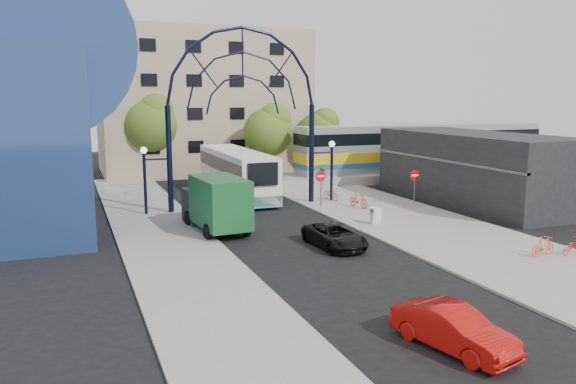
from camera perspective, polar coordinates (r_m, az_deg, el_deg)
name	(u,v)px	position (r m, az deg, el deg)	size (l,w,h in m)	color
ground	(335,264)	(25.94, 4.82, -7.27)	(120.00, 120.00, 0.00)	black
sidewalk_east	(429,229)	(33.28, 14.17, -3.63)	(8.00, 56.00, 0.12)	gray
plaza_west	(169,244)	(29.54, -11.95, -5.22)	(5.00, 50.00, 0.12)	gray
gateway_arch	(243,81)	(37.88, -4.61, 11.17)	(13.64, 0.44, 12.10)	black
stop_sign	(321,180)	(38.13, 3.33, 1.28)	(0.80, 0.07, 2.50)	slate
do_not_enter_sign	(415,179)	(39.45, 12.76, 1.31)	(0.76, 0.07, 2.48)	slate
street_name_sign	(322,176)	(38.81, 3.49, 1.63)	(0.70, 0.70, 2.80)	slate
sandwich_board	(376,214)	(33.46, 8.90, -2.18)	(0.55, 0.61, 0.99)	white
commercial_block_east	(474,168)	(42.39, 18.39, 2.34)	(6.00, 16.00, 5.00)	black
apartment_block	(202,102)	(58.66, -8.77, 9.02)	(20.00, 12.10, 14.00)	tan
train_platform	(422,173)	(54.52, 13.45, 1.86)	(32.00, 5.00, 0.80)	gray
train_car	(423,147)	(54.25, 13.55, 4.48)	(25.10, 3.05, 4.20)	#B7B7BC
tree_north_a	(270,130)	(51.21, -1.89, 6.36)	(4.48, 4.48, 7.00)	#382314
tree_north_b	(151,122)	(52.68, -13.77, 6.91)	(5.12, 5.12, 8.00)	#382314
tree_north_c	(320,131)	(55.35, 3.30, 6.26)	(4.16, 4.16, 6.50)	#382314
city_bus	(236,172)	(43.03, -5.26, 1.99)	(3.10, 12.78, 3.50)	white
green_truck	(215,203)	(31.99, -7.41, -1.17)	(2.79, 6.40, 3.15)	black
black_suv	(335,236)	(28.56, 4.76, -4.44)	(1.98, 4.29, 1.19)	black
red_sedan	(453,329)	(18.03, 16.44, -13.17)	(1.39, 4.00, 1.32)	#B60F0B
bike_near_a	(331,194)	(40.89, 4.38, -0.19)	(0.59, 1.69, 0.89)	#E8572E
bike_near_b	(359,200)	(38.25, 7.18, -0.80)	(0.49, 1.75, 1.05)	#FA3632
bike_far_a	(573,246)	(30.07, 26.95, -4.91)	(0.53, 1.52, 0.80)	red
bike_far_b	(543,246)	(29.14, 24.49, -5.03)	(0.44, 1.56, 0.93)	#F45930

